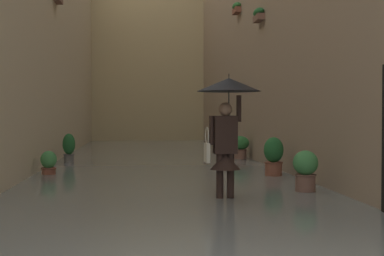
# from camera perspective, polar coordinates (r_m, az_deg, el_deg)

# --- Properties ---
(ground_plane) EXTENTS (65.82, 65.82, 0.00)m
(ground_plane) POSITION_cam_1_polar(r_m,az_deg,el_deg) (16.41, -3.61, -3.81)
(ground_plane) COLOR gray
(flood_water) EXTENTS (6.72, 32.33, 0.10)m
(flood_water) POSITION_cam_1_polar(r_m,az_deg,el_deg) (16.41, -3.61, -3.63)
(flood_water) COLOR slate
(flood_water) RESTS_ON ground_plane
(building_facade_far) EXTENTS (9.52, 1.80, 11.50)m
(building_facade_far) POSITION_cam_1_polar(r_m,az_deg,el_deg) (30.70, -4.57, 9.38)
(building_facade_far) COLOR tan
(building_facade_far) RESTS_ON ground_plane
(person_wading) EXTENTS (1.07, 1.07, 2.16)m
(person_wading) POSITION_cam_1_polar(r_m,az_deg,el_deg) (9.22, 3.61, 1.67)
(person_wading) COLOR black
(person_wading) RESTS_ON ground_plane
(potted_plant_mid_left) EXTENTS (0.45, 0.45, 0.97)m
(potted_plant_mid_left) POSITION_cam_1_polar(r_m,az_deg,el_deg) (12.78, 8.35, -2.98)
(potted_plant_mid_left) COLOR brown
(potted_plant_mid_left) RESTS_ON ground_plane
(potted_plant_far_right) EXTENTS (0.37, 0.37, 0.64)m
(potted_plant_far_right) POSITION_cam_1_polar(r_m,az_deg,el_deg) (13.35, -14.47, -3.59)
(potted_plant_far_right) COLOR brown
(potted_plant_far_right) RESTS_ON ground_plane
(potted_plant_near_left) EXTENTS (0.56, 0.56, 0.82)m
(potted_plant_near_left) POSITION_cam_1_polar(r_m,az_deg,el_deg) (17.40, 4.96, -1.95)
(potted_plant_near_left) COLOR brown
(potted_plant_near_left) RESTS_ON ground_plane
(potted_plant_mid_right) EXTENTS (0.36, 0.36, 0.93)m
(potted_plant_mid_right) POSITION_cam_1_polar(r_m,az_deg,el_deg) (16.68, -12.49, -2.01)
(potted_plant_mid_right) COLOR #66605B
(potted_plant_mid_right) RESTS_ON ground_plane
(potted_plant_far_left) EXTENTS (0.45, 0.45, 0.84)m
(potted_plant_far_left) POSITION_cam_1_polar(r_m,az_deg,el_deg) (10.27, 11.54, -4.36)
(potted_plant_far_left) COLOR brown
(potted_plant_far_left) RESTS_ON ground_plane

